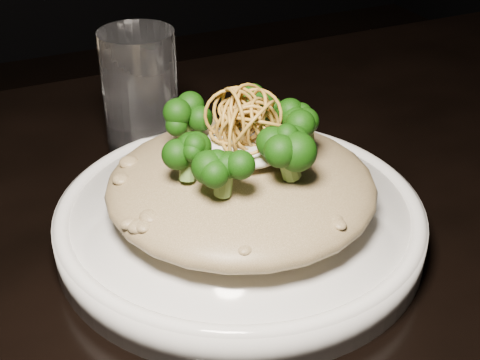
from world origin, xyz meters
The scene contains 7 objects.
table centered at (0.00, 0.00, 0.67)m, with size 1.10×0.80×0.75m.
plate centered at (-0.05, 0.02, 0.77)m, with size 0.29×0.29×0.03m, color white.
risotto centered at (-0.06, 0.01, 0.80)m, with size 0.21×0.21×0.05m, color brown.
broccoli centered at (-0.06, 0.01, 0.85)m, with size 0.14×0.14×0.05m, color black, non-canonical shape.
cheese centered at (-0.05, 0.01, 0.84)m, with size 0.07×0.07×0.02m, color silver.
shallots centered at (-0.05, 0.01, 0.86)m, with size 0.06×0.06×0.04m, color olive, non-canonical shape.
drinking_glass centered at (-0.08, 0.19, 0.81)m, with size 0.07×0.07×0.13m, color silver.
Camera 1 is at (-0.24, -0.38, 1.08)m, focal length 50.00 mm.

